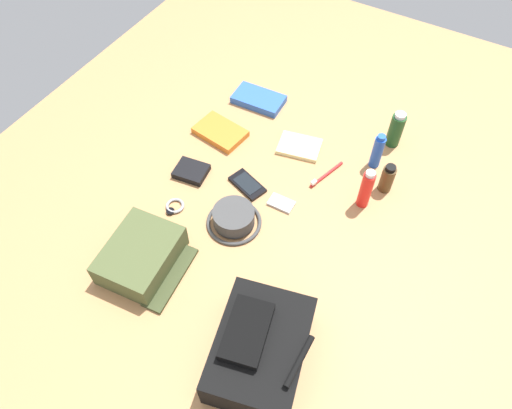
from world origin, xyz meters
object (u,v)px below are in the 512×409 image
media_player (281,203)px  wallet (191,171)px  travel_guidebook (220,132)px  toiletry_pouch (142,256)px  wristwatch (174,207)px  paperback_novel (259,100)px  deodorant_spray (377,151)px  notepad (299,146)px  cologne_bottle (387,178)px  bucket_hat (234,218)px  toothbrush (325,176)px  sunscreen_spray (366,189)px  backpack (260,349)px  cell_phone (247,185)px  shampoo_bottle (396,130)px

media_player → wallet: bearing=-83.4°
travel_guidebook → wallet: (0.21, 0.01, 0.00)m
toiletry_pouch → wristwatch: size_ratio=3.66×
wristwatch → paperback_novel: bearing=-178.7°
paperback_novel → deodorant_spray: bearing=81.1°
wristwatch → notepad: notepad is taller
cologne_bottle → notepad: size_ratio=0.76×
bucket_hat → toothbrush: bearing=152.0°
toiletry_pouch → cologne_bottle: 0.83m
toiletry_pouch → sunscreen_spray: (-0.54, 0.49, 0.04)m
media_player → paperback_novel: bearing=-141.8°
deodorant_spray → wallet: deodorant_spray is taller
media_player → cologne_bottle: bearing=130.5°
toiletry_pouch → backpack: bearing=80.4°
bucket_hat → cologne_bottle: bearing=135.6°
media_player → wallet: size_ratio=0.77×
cell_phone → wristwatch: 0.26m
cologne_bottle → media_player: (0.23, -0.27, -0.05)m
toiletry_pouch → cologne_bottle: cologne_bottle is taller
media_player → wallet: 0.34m
sunscreen_spray → wallet: sunscreen_spray is taller
wristwatch → bucket_hat: bearing=102.7°
cologne_bottle → deodorant_spray: bearing=-139.6°
media_player → wristwatch: bearing=-57.8°
paperback_novel → notepad: 0.29m
cologne_bottle → travel_guidebook: bearing=-84.4°
cologne_bottle → wallet: 0.67m
shampoo_bottle → sunscreen_spray: bearing=2.1°
backpack → shampoo_bottle: (-0.93, 0.03, 0.00)m
paperback_novel → wristwatch: paperback_novel is taller
backpack → media_player: 0.52m
sunscreen_spray → cell_phone: bearing=-71.2°
cologne_bottle → travel_guidebook: 0.63m
backpack → travel_guidebook: (-0.66, -0.54, -0.05)m
cologne_bottle → toiletry_pouch: bearing=-39.6°
bucket_hat → notepad: 0.40m
deodorant_spray → wristwatch: 0.72m
backpack → media_player: size_ratio=4.17×
travel_guidebook → notepad: size_ratio=1.32×
bucket_hat → wristwatch: 0.21m
toiletry_pouch → bucket_hat: 0.31m
backpack → notepad: size_ratio=2.37×
backpack → toothbrush: 0.68m
cell_phone → notepad: notepad is taller
paperback_novel → wallet: paperback_novel is taller
backpack → cell_phone: bearing=-146.3°
notepad → paperback_novel: bearing=-131.3°
backpack → cologne_bottle: size_ratio=3.13×
deodorant_spray → paperback_novel: 0.53m
backpack → cologne_bottle: bearing=173.5°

